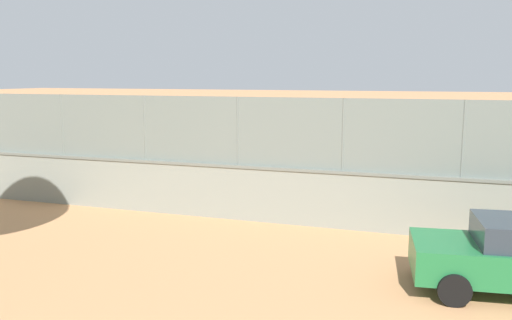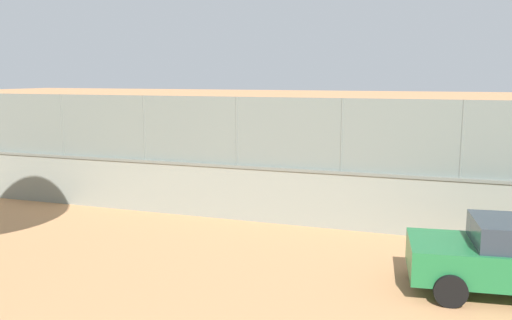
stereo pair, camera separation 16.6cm
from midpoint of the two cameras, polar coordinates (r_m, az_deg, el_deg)
ground_plane at (r=26.34m, az=6.06°, el=-0.34°), size 260.00×260.00×0.00m
perimeter_wall at (r=15.91m, az=-2.21°, el=-3.41°), size 31.49×0.87×1.65m
fence_panel_on_wall at (r=15.62m, az=-2.25°, el=3.11°), size 30.92×0.59×2.00m
player_baseline_waiting at (r=26.90m, az=5.61°, el=1.79°), size 0.91×0.99×1.53m
player_at_service_line at (r=18.09m, az=9.85°, el=-1.61°), size 0.76×1.07×1.63m
player_foreground_swinging at (r=20.48m, az=-13.71°, el=-0.65°), size 1.07×0.67×1.54m
sports_ball at (r=25.67m, az=7.34°, el=-0.49°), size 0.10×0.10×0.10m
courtside_bench at (r=18.82m, az=-10.46°, el=-2.76°), size 1.61×0.41×0.87m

